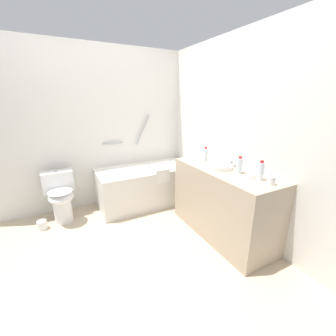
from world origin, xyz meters
TOP-DOWN VIEW (x-y plane):
  - ground_plane at (0.00, 0.00)m, footprint 3.83×3.83m
  - wall_back_tiled at (0.00, 1.44)m, footprint 3.23×0.10m
  - wall_right_mirror at (1.46, 0.00)m, footprint 0.10×3.17m
  - bathtub at (0.66, 1.04)m, footprint 1.46×0.70m
  - toilet at (-0.56, 1.08)m, footprint 0.39×0.50m
  - vanity_counter at (1.14, -0.17)m, footprint 0.54×1.33m
  - sink_basin at (1.10, -0.11)m, footprint 0.30×0.30m
  - sink_faucet at (1.27, -0.11)m, footprint 0.12×0.15m
  - water_bottle_0 at (1.19, -0.60)m, footprint 0.06×0.06m
  - water_bottle_1 at (1.11, 0.16)m, footprint 0.06×0.06m
  - water_bottle_2 at (1.17, -0.35)m, footprint 0.07×0.07m
  - drinking_glass_0 at (1.14, 0.23)m, footprint 0.06×0.06m
  - drinking_glass_1 at (1.19, -0.73)m, footprint 0.07×0.07m
  - soap_dish at (1.16, -0.50)m, footprint 0.09×0.06m
  - toilet_paper_roll at (-0.82, 0.95)m, footprint 0.11×0.11m

SIDE VIEW (x-z plane):
  - ground_plane at x=0.00m, z-range 0.00..0.00m
  - toilet_paper_roll at x=-0.82m, z-range 0.00..0.11m
  - bathtub at x=0.66m, z-range -0.37..0.99m
  - toilet at x=-0.56m, z-range 0.03..0.70m
  - vanity_counter at x=1.14m, z-range 0.00..0.83m
  - soap_dish at x=1.16m, z-range 0.83..0.85m
  - sink_basin at x=1.10m, z-range 0.83..0.88m
  - sink_faucet at x=1.27m, z-range 0.83..0.89m
  - drinking_glass_1 at x=1.19m, z-range 0.83..0.91m
  - drinking_glass_0 at x=1.14m, z-range 0.83..0.93m
  - water_bottle_2 at x=1.17m, z-range 0.82..1.01m
  - water_bottle_1 at x=1.11m, z-range 0.82..1.02m
  - water_bottle_0 at x=1.19m, z-range 0.82..1.02m
  - wall_back_tiled at x=0.00m, z-range 0.00..2.32m
  - wall_right_mirror at x=1.46m, z-range 0.00..2.32m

